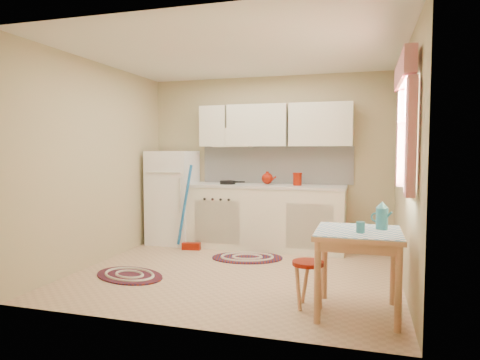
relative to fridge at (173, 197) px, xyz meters
name	(u,v)px	position (x,y,z in m)	size (l,w,h in m)	color
room_shell	(255,135)	(1.55, -1.01, 0.90)	(3.64, 3.60, 2.52)	tan
fridge	(173,197)	(0.00, 0.00, 0.00)	(0.65, 0.60, 1.40)	white
broom	(191,208)	(0.45, -0.35, -0.10)	(0.28, 0.12, 1.20)	#1B63AE
base_cabinets	(265,218)	(1.43, 0.05, -0.26)	(2.25, 0.60, 0.88)	white
countertop	(265,186)	(1.43, 0.05, 0.20)	(2.27, 0.62, 0.04)	beige
frying_pan	(228,182)	(0.88, 0.00, 0.24)	(0.23, 0.23, 0.05)	black
red_kettle	(267,178)	(1.46, 0.05, 0.31)	(0.18, 0.16, 0.18)	maroon
red_canister	(297,180)	(1.89, 0.05, 0.30)	(0.12, 0.12, 0.16)	maroon
table	(358,273)	(2.75, -2.15, -0.34)	(0.72, 0.72, 0.72)	tan
stool	(308,284)	(2.32, -2.12, -0.49)	(0.28, 0.28, 0.42)	maroon
coffee_pot	(382,215)	(2.95, -2.03, 0.15)	(0.13, 0.11, 0.26)	teal
mug	(361,228)	(2.77, -2.25, 0.07)	(0.07, 0.07, 0.10)	teal
rug_center	(247,258)	(1.34, -0.59, -0.69)	(0.92, 0.62, 0.02)	#65190B
rug_left	(129,275)	(0.28, -1.73, -0.69)	(0.88, 0.58, 0.02)	#65190B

